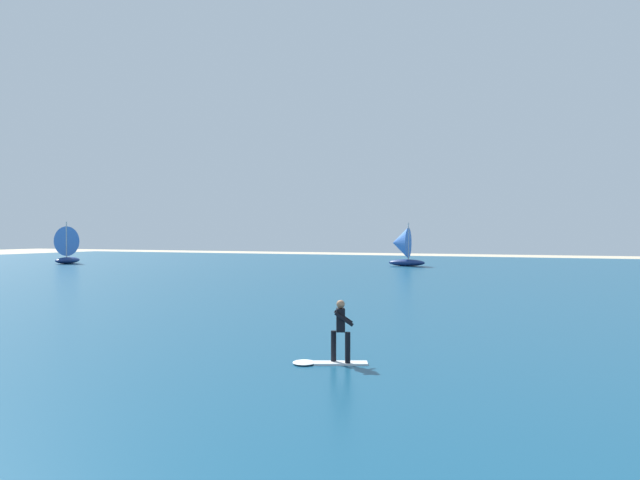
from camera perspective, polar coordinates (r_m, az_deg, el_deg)
name	(u,v)px	position (r m, az deg, el deg)	size (l,w,h in m)	color
ocean	(477,279)	(49.47, 14.06, -3.43)	(160.00, 90.00, 0.10)	navy
kitesurfer	(333,341)	(16.57, 1.21, -9.13)	(2.02, 1.30, 1.67)	white
sailboat_leading	(71,244)	(76.85, -21.66, -0.37)	(3.58, 4.15, 4.73)	navy
sailboat_mid_left	(402,246)	(66.24, 7.41, -0.56)	(3.88, 3.30, 4.52)	navy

